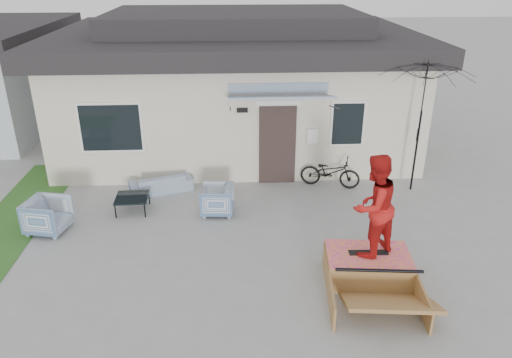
{
  "coord_description": "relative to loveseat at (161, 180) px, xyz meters",
  "views": [
    {
      "loc": [
        -0.2,
        -7.38,
        5.43
      ],
      "look_at": [
        0.3,
        1.8,
        1.3
      ],
      "focal_mm": 34.24,
      "sensor_mm": 36.0,
      "label": 1
    }
  ],
  "objects": [
    {
      "name": "ground",
      "position": [
        2.02,
        -4.07,
        -0.31
      ],
      "size": [
        90.0,
        90.0,
        0.0
      ],
      "primitive_type": "plane",
      "color": "gray",
      "rests_on": "ground"
    },
    {
      "name": "grass_strip",
      "position": [
        -3.18,
        -2.07,
        -0.3
      ],
      "size": [
        1.4,
        8.0,
        0.01
      ],
      "primitive_type": "cube",
      "color": "#285620",
      "rests_on": "ground"
    },
    {
      "name": "house",
      "position": [
        2.02,
        3.93,
        1.64
      ],
      "size": [
        10.8,
        8.49,
        4.1
      ],
      "color": "beige",
      "rests_on": "ground"
    },
    {
      "name": "loveseat",
      "position": [
        0.0,
        0.0,
        0.0
      ],
      "size": [
        1.63,
        0.93,
        0.61
      ],
      "primitive_type": "imported",
      "rotation": [
        0.0,
        0.0,
        3.46
      ],
      "color": "#3C6191",
      "rests_on": "ground"
    },
    {
      "name": "armchair_left",
      "position": [
        -2.19,
        -1.9,
        0.11
      ],
      "size": [
        0.91,
        0.95,
        0.83
      ],
      "primitive_type": "imported",
      "rotation": [
        0.0,
        0.0,
        1.36
      ],
      "color": "#3C6191",
      "rests_on": "ground"
    },
    {
      "name": "armchair_right",
      "position": [
        1.46,
        -1.27,
        0.07
      ],
      "size": [
        0.74,
        0.78,
        0.75
      ],
      "primitive_type": "imported",
      "rotation": [
        0.0,
        0.0,
        -1.65
      ],
      "color": "#3C6191",
      "rests_on": "ground"
    },
    {
      "name": "coffee_table",
      "position": [
        -0.54,
        -1.06,
        -0.12
      ],
      "size": [
        0.78,
        0.78,
        0.37
      ],
      "primitive_type": "cube",
      "rotation": [
        0.0,
        0.0,
        0.04
      ],
      "color": "black",
      "rests_on": "ground"
    },
    {
      "name": "bicycle",
      "position": [
        4.37,
        0.06,
        0.19
      ],
      "size": [
        1.64,
        0.99,
        0.99
      ],
      "primitive_type": "imported",
      "rotation": [
        0.0,
        0.0,
        1.26
      ],
      "color": "black",
      "rests_on": "ground"
    },
    {
      "name": "patio_umbrella",
      "position": [
        6.45,
        -0.24,
        1.44
      ],
      "size": [
        2.76,
        2.65,
        2.2
      ],
      "color": "black",
      "rests_on": "ground"
    },
    {
      "name": "skate_ramp",
      "position": [
        4.29,
        -4.0,
        -0.05
      ],
      "size": [
        1.71,
        2.17,
        0.51
      ],
      "primitive_type": null,
      "rotation": [
        0.0,
        0.0,
        -0.1
      ],
      "color": "olive",
      "rests_on": "ground"
    },
    {
      "name": "skateboard",
      "position": [
        4.3,
        -3.95,
        0.22
      ],
      "size": [
        0.73,
        0.2,
        0.05
      ],
      "primitive_type": "cube",
      "rotation": [
        0.0,
        0.0,
        -0.03
      ],
      "color": "black",
      "rests_on": "skate_ramp"
    },
    {
      "name": "skater",
      "position": [
        4.3,
        -3.95,
        1.21
      ],
      "size": [
        1.18,
        1.12,
        1.92
      ],
      "primitive_type": "imported",
      "rotation": [
        0.0,
        0.0,
        3.72
      ],
      "color": "#B51815",
      "rests_on": "skateboard"
    }
  ]
}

